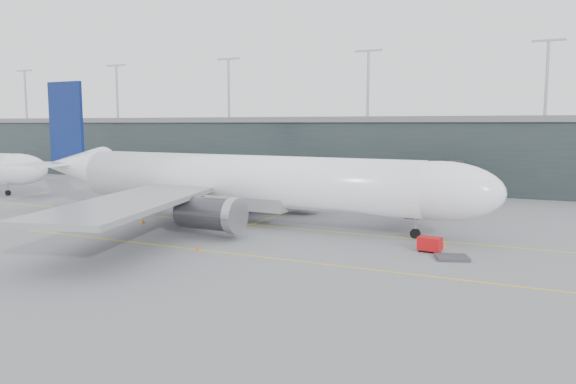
% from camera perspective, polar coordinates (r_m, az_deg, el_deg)
% --- Properties ---
extents(ground, '(320.00, 320.00, 0.00)m').
position_cam_1_polar(ground, '(82.88, -5.52, -2.59)').
color(ground, slate).
rests_on(ground, ground).
extents(taxiline_a, '(160.00, 0.25, 0.02)m').
position_cam_1_polar(taxiline_a, '(79.53, -7.00, -3.01)').
color(taxiline_a, gold).
rests_on(taxiline_a, ground).
extents(taxiline_b, '(160.00, 0.25, 0.02)m').
position_cam_1_polar(taxiline_b, '(66.85, -14.41, -5.08)').
color(taxiline_b, gold).
rests_on(taxiline_b, ground).
extents(taxiline_lead_main, '(0.25, 60.00, 0.02)m').
position_cam_1_polar(taxiline_lead_main, '(98.35, 3.01, -1.06)').
color(taxiline_lead_main, gold).
rests_on(taxiline_lead_main, ground).
extents(taxiline_lead_adj, '(0.25, 60.00, 0.02)m').
position_cam_1_polar(taxiline_lead_adj, '(148.42, -26.85, 0.90)').
color(taxiline_lead_adj, gold).
rests_on(taxiline_lead_adj, ground).
extents(terminal, '(240.00, 36.00, 29.00)m').
position_cam_1_polar(terminal, '(134.92, 7.27, 4.31)').
color(terminal, '#1D2828').
rests_on(terminal, ground).
extents(main_aircraft, '(73.12, 68.80, 20.53)m').
position_cam_1_polar(main_aircraft, '(78.38, -5.22, 1.11)').
color(main_aircraft, white).
rests_on(main_aircraft, ground).
extents(jet_bridge, '(4.73, 45.13, 6.88)m').
position_cam_1_polar(jet_bridge, '(97.09, 14.65, 1.67)').
color(jet_bridge, '#2D2D32').
rests_on(jet_bridge, ground).
extents(gse_cart, '(2.57, 1.82, 1.63)m').
position_cam_1_polar(gse_cart, '(62.25, 14.21, -5.12)').
color(gse_cart, '#AD0C0F').
rests_on(gse_cart, ground).
extents(baggage_dolly, '(3.89, 3.54, 0.32)m').
position_cam_1_polar(baggage_dolly, '(59.75, 16.31, -6.39)').
color(baggage_dolly, '#36363B').
rests_on(baggage_dolly, ground).
extents(uld_a, '(2.06, 1.69, 1.80)m').
position_cam_1_polar(uld_a, '(93.99, -5.22, -0.88)').
color(uld_a, '#333337').
rests_on(uld_a, ground).
extents(uld_b, '(2.18, 1.75, 1.97)m').
position_cam_1_polar(uld_b, '(93.52, -3.12, -0.84)').
color(uld_b, '#333337').
rests_on(uld_b, ground).
extents(uld_c, '(2.51, 2.26, 1.90)m').
position_cam_1_polar(uld_c, '(91.19, -2.84, -1.06)').
color(uld_c, '#333337').
rests_on(uld_c, ground).
extents(cone_nose, '(0.42, 0.42, 0.67)m').
position_cam_1_polar(cone_nose, '(64.85, 15.59, -5.20)').
color(cone_nose, orange).
rests_on(cone_nose, ground).
extents(cone_wing_stbd, '(0.40, 0.40, 0.63)m').
position_cam_1_polar(cone_wing_stbd, '(61.95, -9.10, -5.61)').
color(cone_wing_stbd, '#DB4E0C').
rests_on(cone_wing_stbd, ground).
extents(cone_wing_port, '(0.43, 0.43, 0.69)m').
position_cam_1_polar(cone_wing_port, '(89.26, 2.03, -1.66)').
color(cone_wing_port, '#D83D0C').
rests_on(cone_wing_port, ground).
extents(cone_tail, '(0.49, 0.49, 0.78)m').
position_cam_1_polar(cone_tail, '(79.91, -14.52, -2.86)').
color(cone_tail, orange).
rests_on(cone_tail, ground).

